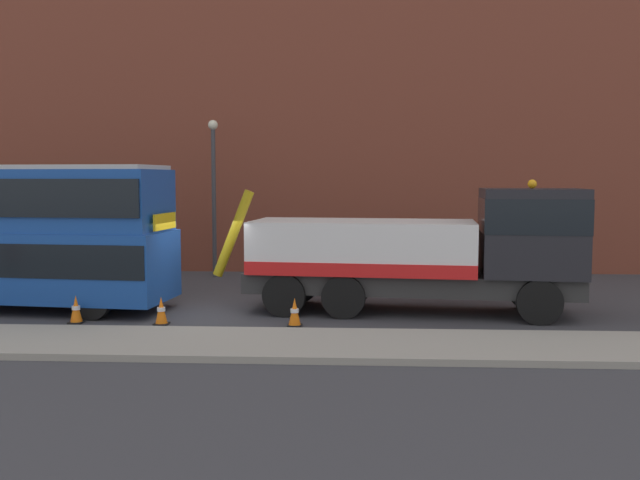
{
  "coord_description": "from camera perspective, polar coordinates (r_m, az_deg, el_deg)",
  "views": [
    {
      "loc": [
        4.14,
        -19.27,
        3.72
      ],
      "look_at": [
        3.1,
        0.02,
        2.0
      ],
      "focal_mm": 39.46,
      "sensor_mm": 36.0,
      "label": 1
    }
  ],
  "objects": [
    {
      "name": "traffic_cone_near_truck",
      "position": [
        17.7,
        -2.07,
        -5.92
      ],
      "size": [
        0.36,
        0.36,
        0.72
      ],
      "color": "orange",
      "rests_on": "ground_plane"
    },
    {
      "name": "street_lamp",
      "position": [
        26.39,
        -8.62,
        4.49
      ],
      "size": [
        0.36,
        0.36,
        5.83
      ],
      "color": "#38383D",
      "rests_on": "ground_plane"
    },
    {
      "name": "building_facade",
      "position": [
        28.67,
        -5.4,
        13.79
      ],
      "size": [
        60.0,
        1.5,
        16.0
      ],
      "color": "brown",
      "rests_on": "ground_plane"
    },
    {
      "name": "near_kerb",
      "position": [
        16.05,
        -12.06,
        -8.15
      ],
      "size": [
        60.0,
        2.8,
        0.15
      ],
      "primitive_type": "cube",
      "color": "gray",
      "rests_on": "ground_plane"
    },
    {
      "name": "traffic_cone_midway",
      "position": [
        18.33,
        -12.75,
        -5.67
      ],
      "size": [
        0.36,
        0.36,
        0.72
      ],
      "color": "orange",
      "rests_on": "ground_plane"
    },
    {
      "name": "ground_plane",
      "position": [
        20.06,
        -8.92,
        -5.66
      ],
      "size": [
        120.0,
        120.0,
        0.0
      ],
      "primitive_type": "plane",
      "color": "#38383D"
    },
    {
      "name": "recovery_tow_truck",
      "position": [
        19.44,
        8.73,
        -0.76
      ],
      "size": [
        10.24,
        3.53,
        3.67
      ],
      "rotation": [
        0.0,
        0.0,
        -0.1
      ],
      "color": "#2D2D2D",
      "rests_on": "ground_plane"
    },
    {
      "name": "traffic_cone_near_bus",
      "position": [
        19.12,
        -19.18,
        -5.38
      ],
      "size": [
        0.36,
        0.36,
        0.72
      ],
      "color": "orange",
      "rests_on": "ground_plane"
    }
  ]
}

